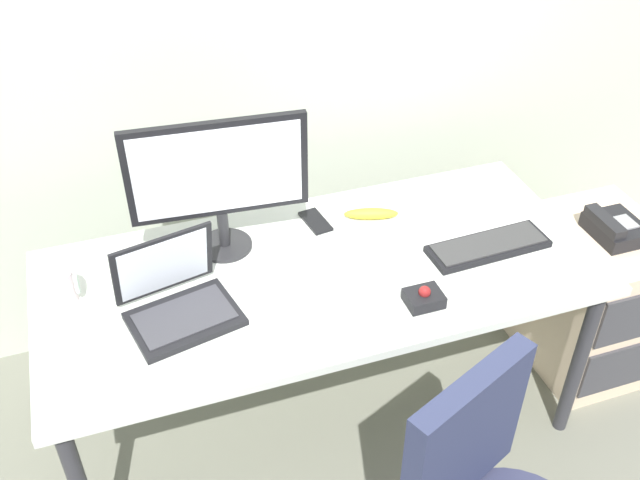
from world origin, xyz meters
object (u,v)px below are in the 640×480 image
Objects in this scene: file_cabinet at (592,296)px; cell_phone at (315,221)px; desk_phone at (615,228)px; trackball_mouse at (424,298)px; coffee_mug at (62,287)px; monitor_main at (218,177)px; keyboard at (488,246)px; banana at (371,214)px; laptop at (177,299)px.

cell_phone is (-1.04, 0.29, 0.41)m from file_cabinet.
trackball_mouse reaches higher than desk_phone.
coffee_mug is (-1.88, 0.17, 0.11)m from desk_phone.
monitor_main is at bearing 169.58° from file_cabinet.
keyboard is at bearing -175.68° from file_cabinet.
cell_phone is (-1.03, 0.30, 0.06)m from desk_phone.
banana is at bearing 162.53° from desk_phone.
monitor_main is at bearing 52.69° from laptop.
cell_phone is at bearing 29.47° from laptop.
file_cabinet is 1.55m from monitor_main.
laptop is (-1.02, 0.03, 0.04)m from keyboard.
desk_phone is 0.88m from banana.
monitor_main reaches higher than laptop.
laptop is (-1.57, -0.01, 0.46)m from file_cabinet.
cell_phone is at bearing 164.55° from file_cabinet.
monitor_main is at bearing 168.84° from desk_phone.
desk_phone is 0.56× the size of laptop.
file_cabinet is 0.69m from keyboard.
keyboard is 0.36m from trackball_mouse.
laptop is at bearing 164.20° from trackball_mouse.
monitor_main is 0.91m from keyboard.
desk_phone is 0.88m from trackball_mouse.
trackball_mouse is 1.09m from coffee_mug.
banana is at bearing -19.75° from cell_phone.
keyboard is 2.92× the size of cell_phone.
trackball_mouse is (-0.32, -0.17, 0.01)m from keyboard.
monitor_main is 0.57m from coffee_mug.
trackball_mouse is (-0.86, -0.21, 0.43)m from file_cabinet.
banana reaches higher than file_cabinet.
banana is at bearing 5.41° from coffee_mug.
desk_phone is 0.54m from keyboard.
keyboard is at bearing -19.58° from monitor_main.
monitor_main is 3.99× the size of cell_phone.
banana is (0.02, 0.46, -0.00)m from trackball_mouse.
coffee_mug reaches higher than cell_phone.
desk_phone reaches higher than file_cabinet.
monitor_main is at bearing 178.03° from cell_phone.
keyboard is 1.02m from laptop.
trackball_mouse is at bearing -78.63° from cell_phone.
desk_phone is 1.82× the size of trackball_mouse.
file_cabinet is at bearing 63.22° from desk_phone.
laptop is 3.26× the size of trackball_mouse.
desk_phone is at bearing 2.63° from keyboard.
keyboard is 1.35m from coffee_mug.
coffee_mug is at bearing -174.59° from banana.
banana reaches higher than cell_phone.
cell_phone is 0.20m from banana.
trackball_mouse reaches higher than cell_phone.
coffee_mug is 1.04m from banana.
laptop is 0.74m from trackball_mouse.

